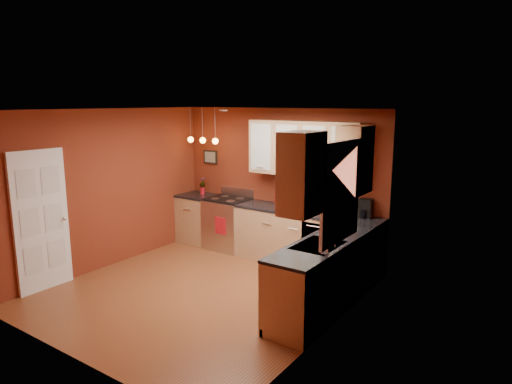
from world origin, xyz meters
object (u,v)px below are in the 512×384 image
Objects in this scene: sink at (318,247)px; soap_pump at (325,247)px; gas_range at (228,223)px; red_canister at (278,200)px; coffee_maker at (365,209)px.

soap_pump is (0.22, -0.27, 0.12)m from sink.
red_canister reaches higher than gas_range.
coffee_maker reaches higher than sink.
red_canister is 2.66m from soap_pump.
coffee_maker is (2.59, 0.15, 0.60)m from gas_range.
gas_range is 1.15m from red_canister.
soap_pump reaches higher than gas_range.
sink is 2.31m from red_canister.
gas_range is at bearing 150.22° from sink.
gas_range is at bearing 179.19° from coffee_maker.
red_canister is at bearing 176.30° from coffee_maker.
coffee_maker is (-0.03, 1.65, 0.16)m from sink.
sink reaches higher than soap_pump.
sink is at bearing 129.11° from soap_pump.
sink is at bearing -45.29° from red_canister.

